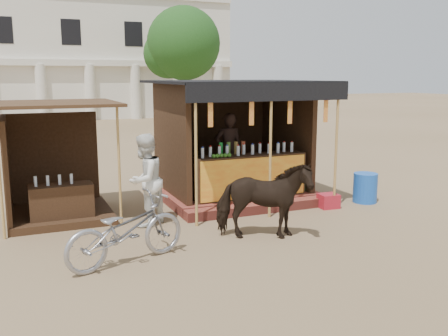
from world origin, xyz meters
TOP-DOWN VIEW (x-y plane):
  - ground at (0.00, 0.00)m, footprint 120.00×120.00m
  - main_stall at (1.00, 3.36)m, footprint 3.60×3.61m
  - secondary_stall at (-3.17, 3.24)m, footprint 2.40×2.40m
  - cow at (0.23, 0.35)m, footprint 1.83×1.33m
  - motorbike at (-2.27, 0.13)m, footprint 2.16×1.31m
  - bystander at (-1.49, 2.00)m, footprint 1.10×1.09m
  - blue_barrel at (3.63, 1.79)m, footprint 0.57×0.57m
  - red_crate at (2.56, 1.69)m, footprint 0.44×0.39m
  - cooler at (2.16, 2.58)m, footprint 0.77×0.67m
  - background_building at (-2.00, 29.94)m, footprint 26.00×7.45m
  - tree at (5.81, 22.14)m, footprint 4.50×4.40m

SIDE VIEW (x-z plane):
  - ground at x=0.00m, z-range 0.00..0.00m
  - red_crate at x=2.56m, z-range 0.00..0.31m
  - cooler at x=2.16m, z-range 0.00..0.46m
  - blue_barrel at x=3.63m, z-range 0.00..0.68m
  - motorbike at x=-2.27m, z-range 0.00..1.07m
  - cow at x=0.23m, z-range 0.00..1.41m
  - secondary_stall at x=-3.17m, z-range -0.34..2.04m
  - bystander at x=-1.49m, z-range 0.00..1.80m
  - main_stall at x=1.00m, z-range -0.36..2.42m
  - background_building at x=-2.00m, z-range -0.11..8.07m
  - tree at x=5.81m, z-range 1.13..8.13m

